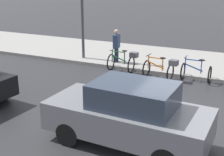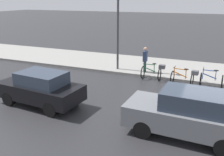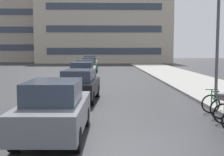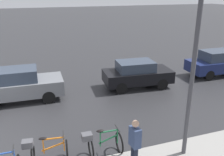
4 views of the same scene
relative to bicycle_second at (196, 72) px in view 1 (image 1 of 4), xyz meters
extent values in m
plane|color=#28282B|center=(-3.43, -0.21, -0.40)|extent=(140.00, 140.00, 0.00)
cube|color=gray|center=(2.57, 9.79, -0.33)|extent=(4.80, 60.00, 0.14)
torus|color=black|center=(0.01, 0.54, -0.04)|extent=(0.71, 0.07, 0.71)
torus|color=black|center=(-0.01, -0.55, -0.04)|extent=(0.71, 0.07, 0.71)
cube|color=#234CA8|center=(0.00, -0.19, 0.23)|extent=(0.04, 0.04, 0.54)
cube|color=#234CA8|center=(0.01, 0.46, 0.26)|extent=(0.04, 0.04, 0.60)
cube|color=#234CA8|center=(0.00, 0.13, 0.49)|extent=(0.05, 0.65, 0.04)
cube|color=#234CA8|center=(0.00, 0.11, 0.17)|extent=(0.05, 0.74, 0.27)
ellipsoid|color=black|center=(0.00, -0.19, 0.52)|extent=(0.14, 0.26, 0.07)
cylinder|color=black|center=(0.01, 0.46, 0.58)|extent=(0.50, 0.04, 0.03)
torus|color=black|center=(-0.26, 2.05, -0.03)|extent=(0.73, 0.15, 0.73)
torus|color=black|center=(-0.39, 0.97, -0.03)|extent=(0.73, 0.15, 0.73)
cube|color=orange|center=(-0.35, 1.32, 0.23)|extent=(0.04, 0.04, 0.53)
cube|color=orange|center=(-0.27, 1.96, 0.26)|extent=(0.04, 0.04, 0.58)
cube|color=orange|center=(-0.31, 1.64, 0.48)|extent=(0.12, 0.65, 0.04)
cube|color=orange|center=(-0.31, 1.61, 0.18)|extent=(0.13, 0.74, 0.27)
ellipsoid|color=black|center=(-0.35, 1.32, 0.53)|extent=(0.17, 0.28, 0.07)
cylinder|color=black|center=(-0.27, 1.96, 0.57)|extent=(0.50, 0.09, 0.03)
cube|color=#4C4C51|center=(-0.41, 0.85, 0.40)|extent=(0.32, 0.37, 0.22)
torus|color=black|center=(-0.07, 3.83, -0.02)|extent=(0.76, 0.08, 0.76)
torus|color=black|center=(-0.09, 2.82, -0.02)|extent=(0.76, 0.08, 0.76)
cube|color=#237042|center=(-0.08, 3.15, 0.27)|extent=(0.04, 0.04, 0.57)
cube|color=#237042|center=(-0.07, 3.75, 0.27)|extent=(0.04, 0.04, 0.57)
cube|color=#237042|center=(-0.08, 3.45, 0.51)|extent=(0.05, 0.61, 0.04)
cube|color=#237042|center=(-0.08, 3.42, 0.21)|extent=(0.05, 0.69, 0.25)
ellipsoid|color=black|center=(-0.08, 3.15, 0.58)|extent=(0.15, 0.26, 0.07)
cylinder|color=black|center=(-0.07, 3.75, 0.57)|extent=(0.50, 0.04, 0.03)
cube|color=#4C4C51|center=(-0.09, 2.70, 0.45)|extent=(0.29, 0.35, 0.22)
cube|color=slate|center=(-5.79, 0.67, 0.30)|extent=(1.92, 4.24, 0.75)
cube|color=#2D3847|center=(-5.80, 0.51, 0.98)|extent=(1.52, 2.10, 0.61)
cylinder|color=black|center=(-6.52, 2.00, -0.08)|extent=(0.25, 0.65, 0.64)
cylinder|color=black|center=(-4.97, 1.93, -0.08)|extent=(0.25, 0.65, 0.64)
cylinder|color=black|center=(-5.07, -0.65, -0.08)|extent=(0.25, 0.65, 0.64)
cylinder|color=black|center=(-4.88, 5.77, -0.08)|extent=(0.27, 0.66, 0.64)
cylinder|color=#1E2333|center=(0.78, 3.96, 0.02)|extent=(0.14, 0.14, 0.84)
cylinder|color=#1E2333|center=(0.96, 3.97, 0.02)|extent=(0.14, 0.14, 0.84)
cube|color=navy|center=(0.87, 3.97, 0.76)|extent=(0.42, 0.27, 0.64)
sphere|color=tan|center=(0.87, 3.97, 1.22)|extent=(0.22, 0.22, 0.22)
cylinder|color=#424247|center=(0.87, 5.81, 2.33)|extent=(0.14, 0.14, 5.46)
camera|label=1|loc=(-12.49, -2.02, 3.83)|focal=50.00mm
camera|label=2|loc=(-13.94, 0.06, 4.25)|focal=40.00mm
camera|label=3|loc=(-4.45, -8.29, 2.21)|focal=50.00mm
camera|label=4|loc=(6.78, 1.15, 5.01)|focal=40.00mm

